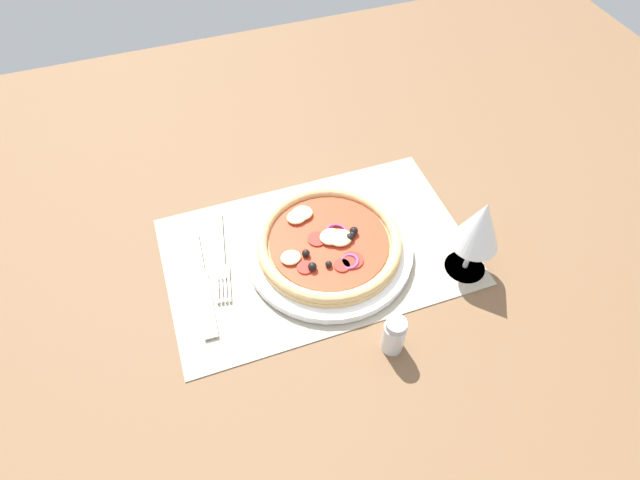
% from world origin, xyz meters
% --- Properties ---
extents(ground_plane, '(1.90, 1.40, 0.02)m').
position_xyz_m(ground_plane, '(0.00, 0.00, -0.01)').
color(ground_plane, brown).
extents(placemat, '(0.48, 0.31, 0.00)m').
position_xyz_m(placemat, '(0.00, 0.00, 0.00)').
color(placemat, '#A39984').
rests_on(placemat, ground_plane).
extents(plate, '(0.27, 0.27, 0.01)m').
position_xyz_m(plate, '(-0.02, 0.01, 0.01)').
color(plate, white).
rests_on(plate, placemat).
extents(pizza, '(0.23, 0.23, 0.03)m').
position_xyz_m(pizza, '(-0.02, 0.01, 0.03)').
color(pizza, tan).
rests_on(pizza, plate).
extents(fork, '(0.05, 0.18, 0.00)m').
position_xyz_m(fork, '(0.15, -0.03, 0.01)').
color(fork, silver).
rests_on(fork, placemat).
extents(knife, '(0.03, 0.20, 0.01)m').
position_xyz_m(knife, '(0.19, 0.00, 0.01)').
color(knife, silver).
rests_on(knife, placemat).
extents(wine_glass, '(0.07, 0.07, 0.15)m').
position_xyz_m(wine_glass, '(-0.21, 0.11, 0.10)').
color(wine_glass, silver).
rests_on(wine_glass, ground_plane).
extents(pepper_shaker, '(0.03, 0.03, 0.07)m').
position_xyz_m(pepper_shaker, '(-0.05, 0.20, 0.03)').
color(pepper_shaker, silver).
rests_on(pepper_shaker, ground_plane).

